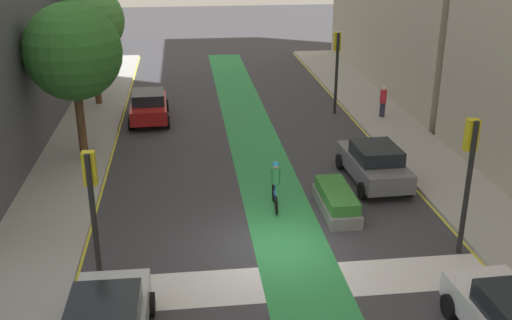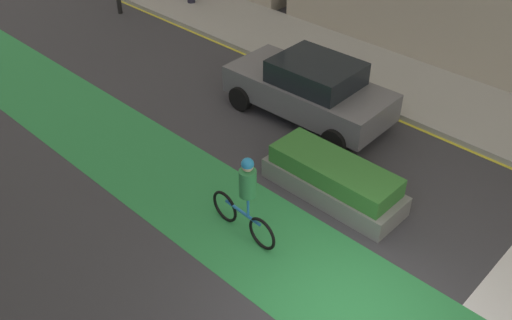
{
  "view_description": "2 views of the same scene",
  "coord_description": "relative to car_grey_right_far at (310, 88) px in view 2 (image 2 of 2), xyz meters",
  "views": [
    {
      "loc": [
        -2.65,
        -16.29,
        9.46
      ],
      "look_at": [
        -0.15,
        4.13,
        1.35
      ],
      "focal_mm": 42.04,
      "sensor_mm": 36.0,
      "label": 1
    },
    {
      "loc": [
        -5.2,
        -2.86,
        7.58
      ],
      "look_at": [
        1.11,
        3.17,
        1.17
      ],
      "focal_mm": 39.5,
      "sensor_mm": 36.0,
      "label": 2
    }
  ],
  "objects": [
    {
      "name": "bike_lane_paint",
      "position": [
        -4.07,
        -4.62,
        -0.8
      ],
      "size": [
        2.4,
        60.0,
        0.01
      ],
      "primitive_type": "cube",
      "color": "#2D8C47",
      "rests_on": "ground_plane"
    },
    {
      "name": "curb_stripe_right",
      "position": [
        1.46,
        -4.62,
        -0.8
      ],
      "size": [
        0.16,
        60.0,
        0.01
      ],
      "primitive_type": "cube",
      "color": "yellow",
      "rests_on": "ground_plane"
    },
    {
      "name": "car_grey_right_far",
      "position": [
        0.0,
        0.0,
        0.0
      ],
      "size": [
        2.13,
        4.26,
        1.57
      ],
      "color": "slate",
      "rests_on": "ground_plane"
    },
    {
      "name": "cyclist_in_lane",
      "position": [
        -4.18,
        -1.9,
        0.17
      ],
      "size": [
        0.32,
        1.73,
        1.86
      ],
      "color": "black",
      "rests_on": "ground_plane"
    },
    {
      "name": "median_planter",
      "position": [
        -2.07,
        -2.35,
        -0.4
      ],
      "size": [
        1.1,
        3.03,
        0.85
      ],
      "color": "slate",
      "rests_on": "ground_plane"
    }
  ]
}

